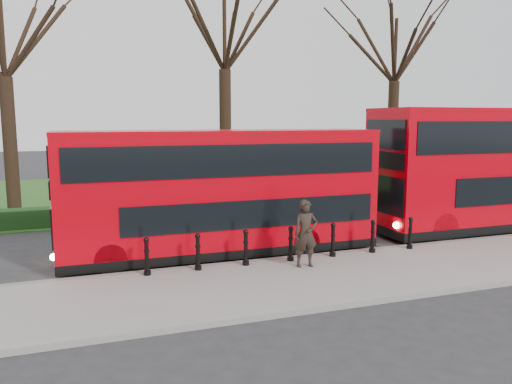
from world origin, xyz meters
name	(u,v)px	position (x,y,z in m)	size (l,w,h in m)	color
ground	(251,256)	(0.00, 0.00, 0.00)	(120.00, 120.00, 0.00)	#28282B
pavement	(288,282)	(0.00, -3.00, 0.07)	(60.00, 4.00, 0.15)	gray
kerb	(262,262)	(0.00, -1.00, 0.07)	(60.00, 0.25, 0.16)	slate
grass_verge	(171,192)	(0.00, 15.00, 0.03)	(60.00, 18.00, 0.06)	#27511B
hedge	(203,208)	(0.00, 6.80, 0.40)	(60.00, 0.90, 0.80)	black
yellow_line_outer	(259,262)	(0.00, -0.70, 0.01)	(60.00, 0.10, 0.01)	yellow
yellow_line_inner	(257,260)	(0.00, -0.50, 0.01)	(60.00, 0.10, 0.01)	yellow
tree_left	(2,30)	(-8.00, 10.00, 8.20)	(7.22, 7.22, 11.28)	black
tree_mid	(224,24)	(2.00, 10.00, 9.04)	(7.95, 7.95, 12.42)	black
tree_right	(396,43)	(12.00, 10.00, 8.59)	(7.56, 7.56, 11.81)	black
bollard_row	(291,244)	(0.79, -1.35, 0.65)	(8.65, 0.15, 1.00)	black
bus_lead	(222,193)	(-0.82, 0.48, 2.02)	(10.09, 2.32, 4.01)	#B5000B
bus_rear	(512,169)	(11.21, 0.61, 2.39)	(11.94, 2.74, 4.75)	#B5000B
pedestrian	(306,233)	(0.95, -2.05, 1.12)	(0.71, 0.47, 1.94)	black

